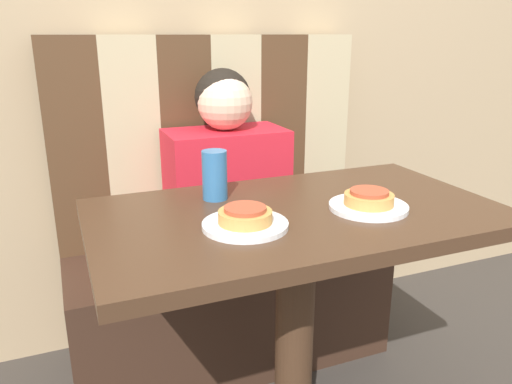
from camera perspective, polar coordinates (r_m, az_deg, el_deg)
The scene contains 9 objects.
booth_seat at distance 1.88m, azimuth -3.14°, elevation -12.41°, with size 1.11×0.45×0.43m.
booth_backrest at distance 1.84m, azimuth -5.31°, elevation 6.10°, with size 1.11×0.09×0.73m.
dining_table at distance 1.25m, azimuth 4.65°, elevation -7.13°, with size 0.98×0.56×0.75m.
person at distance 1.69m, azimuth -3.45°, elevation 2.52°, with size 0.40×0.23×0.62m.
plate_left at distance 1.09m, azimuth -1.24°, elevation -3.79°, with size 0.19×0.19×0.01m.
plate_right at distance 1.23m, azimuth 12.72°, elevation -1.65°, with size 0.19×0.19×0.01m.
pizza_left at distance 1.08m, azimuth -1.25°, elevation -2.68°, with size 0.12×0.12×0.04m.
pizza_right at distance 1.23m, azimuth 12.79°, elevation -0.66°, with size 0.12×0.12×0.04m.
drinking_cup at distance 1.27m, azimuth -4.74°, elevation 1.94°, with size 0.06×0.06×0.13m.
Camera 1 is at (-0.52, -1.01, 1.16)m, focal length 35.00 mm.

